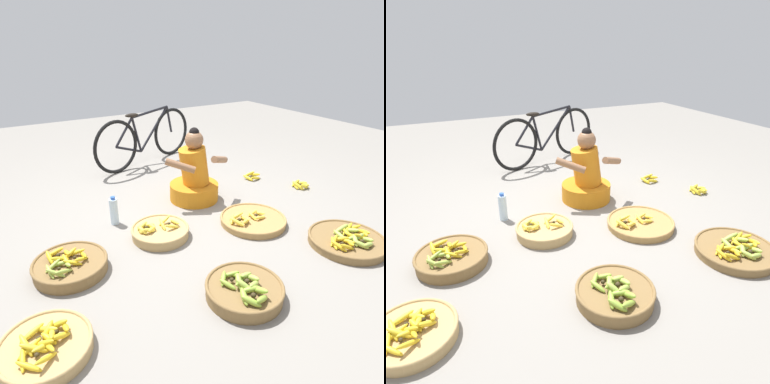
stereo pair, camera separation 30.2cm
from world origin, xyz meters
The scene contains 12 objects.
ground_plane centered at (0.00, 0.00, 0.00)m, with size 10.00×10.00×0.00m, color gray.
vendor_woman_front centered at (0.33, 0.30, 0.25)m, with size 0.74×0.52×0.79m.
bicycle_leaning centered at (0.39, 1.66, 0.36)m, with size 1.63×0.60×0.73m.
banana_basket_near_vendor centered at (0.95, -1.14, 0.05)m, with size 0.63×0.63×0.15m.
banana_basket_front_right centered at (-0.19, -1.19, 0.06)m, with size 0.53×0.53×0.17m.
banana_basket_front_left centered at (0.52, -0.45, 0.04)m, with size 0.62×0.62×0.13m.
banana_basket_front_center centered at (-0.33, -0.20, 0.05)m, with size 0.51×0.51×0.15m.
banana_basket_back_right centered at (-1.12, -0.30, 0.06)m, with size 0.55×0.55×0.16m.
banana_basket_mid_right centered at (-1.41, -0.98, 0.05)m, with size 0.51×0.51×0.16m.
loose_bananas_back_left centered at (1.26, 0.43, 0.03)m, with size 0.20×0.20×0.08m.
loose_bananas_mid_left centered at (1.56, -0.08, 0.03)m, with size 0.22×0.22×0.10m.
water_bottle centered at (-0.59, 0.23, 0.13)m, with size 0.08×0.08×0.28m.
Camera 1 is at (-1.43, -2.55, 1.59)m, focal length 31.94 mm.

